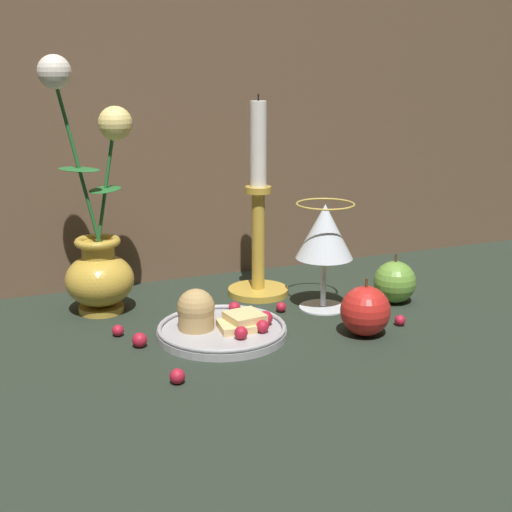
{
  "coord_description": "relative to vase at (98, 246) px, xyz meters",
  "views": [
    {
      "loc": [
        -0.36,
        -0.86,
        0.36
      ],
      "look_at": [
        -0.0,
        0.01,
        0.1
      ],
      "focal_mm": 50.0,
      "sensor_mm": 36.0,
      "label": 1
    }
  ],
  "objects": [
    {
      "name": "wine_glass",
      "position": [
        0.31,
        -0.11,
        0.01
      ],
      "size": [
        0.09,
        0.09,
        0.16
      ],
      "color": "silver",
      "rests_on": "ground_plane"
    },
    {
      "name": "berry_front_center",
      "position": [
        0.03,
        -0.28,
        -0.09
      ],
      "size": [
        0.02,
        0.02,
        0.02
      ],
      "primitive_type": "sphere",
      "color": "#AD192D",
      "rests_on": "ground_plane"
    },
    {
      "name": "berry_under_candlestick",
      "position": [
        0.0,
        -0.11,
        -0.09
      ],
      "size": [
        0.02,
        0.02,
        0.02
      ],
      "primitive_type": "sphere",
      "color": "#AD192D",
      "rests_on": "ground_plane"
    },
    {
      "name": "apple_beside_vase",
      "position": [
        0.42,
        -0.13,
        -0.07
      ],
      "size": [
        0.06,
        0.06,
        0.08
      ],
      "color": "#669938",
      "rests_on": "ground_plane"
    },
    {
      "name": "ground_plane",
      "position": [
        0.19,
        -0.14,
        -0.1
      ],
      "size": [
        2.4,
        2.4,
        0.0
      ],
      "primitive_type": "plane",
      "color": "#232D23",
      "rests_on": "ground"
    },
    {
      "name": "plate_with_pastries",
      "position": [
        0.13,
        -0.16,
        -0.08
      ],
      "size": [
        0.18,
        0.18,
        0.07
      ],
      "color": "#A3A3A8",
      "rests_on": "ground_plane"
    },
    {
      "name": "candlestick",
      "position": [
        0.25,
        -0.01,
        0.01
      ],
      "size": [
        0.1,
        0.1,
        0.31
      ],
      "color": "gold",
      "rests_on": "ground_plane"
    },
    {
      "name": "berry_near_plate",
      "position": [
        0.25,
        -0.1,
        -0.09
      ],
      "size": [
        0.02,
        0.02,
        0.02
      ],
      "primitive_type": "sphere",
      "color": "#AD192D",
      "rests_on": "ground_plane"
    },
    {
      "name": "berry_by_glass_stem",
      "position": [
        0.02,
        -0.15,
        -0.09
      ],
      "size": [
        0.02,
        0.02,
        0.02
      ],
      "primitive_type": "sphere",
      "color": "#AD192D",
      "rests_on": "ground_plane"
    },
    {
      "name": "vase",
      "position": [
        0.0,
        0.0,
        0.0
      ],
      "size": [
        0.13,
        0.1,
        0.37
      ],
      "color": "gold",
      "rests_on": "ground_plane"
    },
    {
      "name": "apple_near_glass",
      "position": [
        0.31,
        -0.23,
        -0.07
      ],
      "size": [
        0.07,
        0.07,
        0.08
      ],
      "color": "red",
      "rests_on": "ground_plane"
    },
    {
      "name": "berry_far_right",
      "position": [
        0.38,
        -0.22,
        -0.09
      ],
      "size": [
        0.02,
        0.02,
        0.02
      ],
      "primitive_type": "sphere",
      "color": "#AD192D",
      "rests_on": "ground_plane"
    }
  ]
}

